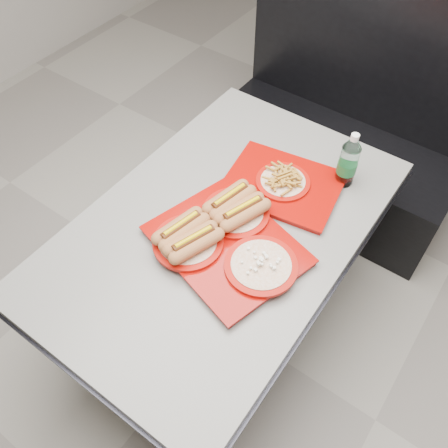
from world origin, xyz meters
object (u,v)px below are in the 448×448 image
Objects in this scene: tray_near at (224,237)px; water_bottle at (348,162)px; diner_table at (222,250)px; tray_far at (283,183)px; booth_bench at (341,136)px.

tray_near is 0.56m from water_bottle.
diner_table is 0.58m from water_bottle.
tray_near is 1.24× the size of tray_far.
diner_table is at bearing 129.60° from tray_near.
booth_bench is 0.83m from water_bottle.
tray_near is at bearing -111.27° from water_bottle.
tray_near is (0.06, -0.07, 0.21)m from diner_table.
booth_bench is at bearing 90.00° from diner_table.
tray_near is at bearing -87.07° from booth_bench.
tray_far is at bearing -137.05° from water_bottle.
booth_bench is 5.75× the size of water_bottle.
water_bottle is at bearing 59.61° from diner_table.
booth_bench reaches higher than tray_near.
diner_table is at bearing -90.00° from booth_bench.
tray_far is (0.02, 0.35, -0.02)m from tray_near.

